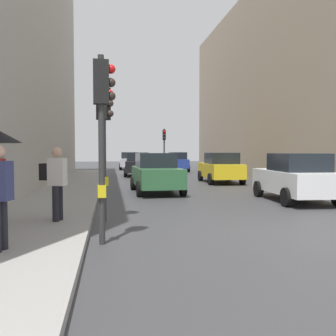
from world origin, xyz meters
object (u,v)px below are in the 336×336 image
object	(u,v)px
car_blue_van	(177,162)
pedestrian_with_black_backpack	(56,179)
traffic_light_near_left	(103,115)
car_silver_hatchback	(129,161)
traffic_light_far_median	(164,143)
car_white_compact	(296,177)
car_green_estate	(156,173)
traffic_light_near_right	(104,127)
car_yellow_taxi	(221,168)
car_dark_suv	(138,164)

from	to	relation	value
car_blue_van	pedestrian_with_black_backpack	size ratio (longest dim) A/B	2.45
traffic_light_near_left	car_silver_hatchback	size ratio (longest dim) A/B	0.86
traffic_light_far_median	pedestrian_with_black_backpack	xyz separation A→B (m)	(-5.74, -20.90, -1.41)
car_white_compact	car_green_estate	size ratio (longest dim) A/B	1.01
traffic_light_near_right	traffic_light_far_median	bearing A→B (deg)	77.30
traffic_light_near_right	car_silver_hatchback	bearing A→B (deg)	85.73
car_green_estate	car_blue_van	bearing A→B (deg)	76.51
traffic_light_near_left	car_silver_hatchback	distance (m)	30.35
traffic_light_near_left	pedestrian_with_black_backpack	distance (m)	2.55
car_white_compact	traffic_light_far_median	bearing A→B (deg)	97.39
car_blue_van	car_white_compact	size ratio (longest dim) A/B	1.01
traffic_light_near_right	pedestrian_with_black_backpack	bearing A→B (deg)	-154.21
car_yellow_taxi	car_green_estate	distance (m)	6.23
traffic_light_near_left	car_green_estate	size ratio (longest dim) A/B	0.87
traffic_light_near_left	car_silver_hatchback	xyz separation A→B (m)	(2.08, 30.24, -1.66)
traffic_light_near_right	car_white_compact	bearing A→B (deg)	22.21
car_dark_suv	car_silver_hatchback	world-z (taller)	same
traffic_light_near_right	car_white_compact	xyz separation A→B (m)	(6.86, 2.80, -1.59)
car_dark_suv	car_yellow_taxi	bearing A→B (deg)	-57.53
traffic_light_far_median	car_dark_suv	distance (m)	3.98
traffic_light_near_right	traffic_light_near_left	world-z (taller)	traffic_light_near_left
car_blue_van	car_dark_suv	xyz separation A→B (m)	(-4.11, -5.99, 0.00)
traffic_light_near_right	car_green_estate	size ratio (longest dim) A/B	0.84
traffic_light_near_left	car_green_estate	xyz separation A→B (m)	(2.15, 8.77, -1.66)
car_white_compact	car_silver_hatchback	bearing A→B (deg)	100.80
traffic_light_near_right	car_yellow_taxi	bearing A→B (deg)	59.04
car_dark_suv	traffic_light_far_median	bearing A→B (deg)	47.95
car_blue_van	car_green_estate	xyz separation A→B (m)	(-4.14, -17.25, 0.00)
car_yellow_taxi	car_dark_suv	xyz separation A→B (m)	(-4.34, 6.82, 0.00)
pedestrian_with_black_backpack	traffic_light_near_right	bearing A→B (deg)	25.79
car_blue_van	car_green_estate	world-z (taller)	same
car_green_estate	car_silver_hatchback	bearing A→B (deg)	90.19
traffic_light_near_left	traffic_light_far_median	distance (m)	23.17
traffic_light_near_right	car_blue_van	world-z (taller)	traffic_light_near_right
traffic_light_far_median	car_silver_hatchback	bearing A→B (deg)	108.43
traffic_light_far_median	car_blue_van	distance (m)	4.09
traffic_light_near_left	car_white_compact	xyz separation A→B (m)	(6.86, 5.17, -1.66)
car_blue_van	car_green_estate	bearing A→B (deg)	-103.49
car_yellow_taxi	car_silver_hatchback	size ratio (longest dim) A/B	0.99
traffic_light_near_right	car_silver_hatchback	xyz separation A→B (m)	(2.08, 27.87, -1.59)
traffic_light_near_left	car_dark_suv	xyz separation A→B (m)	(2.17, 20.04, -1.66)
car_silver_hatchback	car_green_estate	bearing A→B (deg)	-89.81
traffic_light_far_median	traffic_light_near_left	bearing A→B (deg)	-101.41
traffic_light_near_left	pedestrian_with_black_backpack	size ratio (longest dim) A/B	2.08
car_blue_van	car_silver_hatchback	distance (m)	5.96
car_green_estate	car_white_compact	bearing A→B (deg)	-37.37
car_green_estate	car_silver_hatchback	size ratio (longest dim) A/B	0.99
car_yellow_taxi	car_silver_hatchback	world-z (taller)	same
traffic_light_near_left	car_dark_suv	distance (m)	20.22
traffic_light_near_left	car_white_compact	size ratio (longest dim) A/B	0.86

